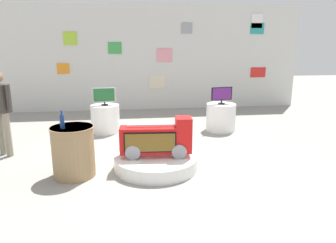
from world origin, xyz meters
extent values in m
plane|color=gray|center=(0.00, 0.00, 0.00)|extent=(30.00, 30.00, 0.00)
cube|color=silver|center=(0.00, 4.92, 1.69)|extent=(10.58, 0.10, 3.37)
cube|color=green|center=(-0.84, 4.86, 2.00)|extent=(0.42, 0.02, 0.36)
cube|color=red|center=(3.97, 4.86, 1.18)|extent=(0.53, 0.02, 0.33)
cube|color=orange|center=(-2.47, 4.86, 1.38)|extent=(0.37, 0.02, 0.33)
cube|color=#9ECC33|center=(-2.19, 4.86, 2.30)|extent=(0.41, 0.02, 0.41)
cube|color=gray|center=(1.47, 4.86, 2.62)|extent=(0.35, 0.02, 0.33)
cube|color=beige|center=(0.49, 4.86, 0.92)|extent=(0.54, 0.02, 0.43)
cube|color=white|center=(3.81, 4.86, 2.87)|extent=(0.37, 0.02, 0.45)
cube|color=teal|center=(3.84, 4.86, 2.62)|extent=(0.46, 0.02, 0.35)
cube|color=pink|center=(0.74, 4.86, 1.77)|extent=(0.51, 0.02, 0.44)
cylinder|color=white|center=(-0.04, -0.31, 0.11)|extent=(1.45, 1.45, 0.23)
cylinder|color=gray|center=(-0.43, -0.28, 0.35)|extent=(0.28, 0.38, 0.25)
cylinder|color=gray|center=(0.35, -0.34, 0.35)|extent=(0.28, 0.38, 0.25)
cube|color=red|center=(-0.04, -0.31, 0.53)|extent=(1.24, 0.40, 0.45)
cube|color=red|center=(0.43, -0.34, 0.83)|extent=(0.29, 0.33, 0.16)
cube|color=black|center=(-0.15, -0.47, 0.53)|extent=(0.87, 0.07, 0.35)
cube|color=brown|center=(-0.15, -0.47, 0.53)|extent=(0.83, 0.08, 0.31)
cube|color=#B2B2B7|center=(-0.04, -0.31, 0.78)|extent=(0.98, 0.10, 0.02)
cylinder|color=white|center=(1.81, 1.97, 0.34)|extent=(0.73, 0.73, 0.68)
cylinder|color=black|center=(1.81, 1.97, 0.69)|extent=(0.17, 0.17, 0.02)
cylinder|color=black|center=(1.81, 1.97, 0.74)|extent=(0.04, 0.04, 0.08)
cube|color=black|center=(1.81, 1.97, 0.94)|extent=(0.54, 0.12, 0.32)
cube|color=#561E6B|center=(1.81, 1.95, 0.94)|extent=(0.50, 0.09, 0.29)
cylinder|color=white|center=(-1.05, 2.18, 0.34)|extent=(0.70, 0.70, 0.68)
cylinder|color=black|center=(-1.05, 2.18, 0.69)|extent=(0.16, 0.16, 0.02)
cylinder|color=black|center=(-1.05, 2.18, 0.73)|extent=(0.04, 0.04, 0.06)
cube|color=silver|center=(-1.05, 2.18, 0.93)|extent=(0.54, 0.08, 0.34)
cube|color=#1E5B2D|center=(-1.06, 2.16, 0.93)|extent=(0.50, 0.05, 0.31)
cylinder|color=#9E7F56|center=(-1.40, -0.44, 0.42)|extent=(0.68, 0.68, 0.84)
cylinder|color=#9E7F56|center=(-1.40, -0.44, 0.83)|extent=(0.70, 0.70, 0.02)
cylinder|color=navy|center=(-1.52, -0.54, 0.95)|extent=(0.07, 0.07, 0.21)
cylinder|color=navy|center=(-1.52, -0.54, 1.09)|extent=(0.03, 0.03, 0.07)
cylinder|color=gray|center=(-2.97, 0.81, 0.43)|extent=(0.12, 0.12, 0.87)
cylinder|color=gray|center=(-2.80, 0.69, 0.43)|extent=(0.12, 0.12, 0.87)
cube|color=#38332D|center=(-2.89, 0.75, 1.13)|extent=(0.43, 0.38, 0.53)
cylinder|color=#38332D|center=(-2.69, 0.61, 1.16)|extent=(0.08, 0.08, 0.48)
camera|label=1|loc=(-0.51, -5.44, 2.12)|focal=33.46mm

